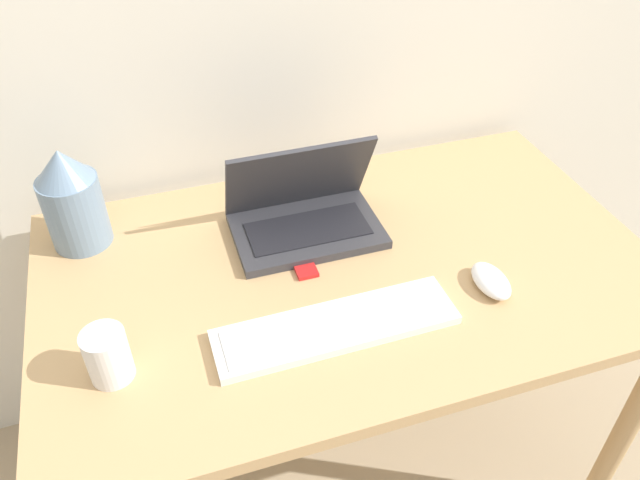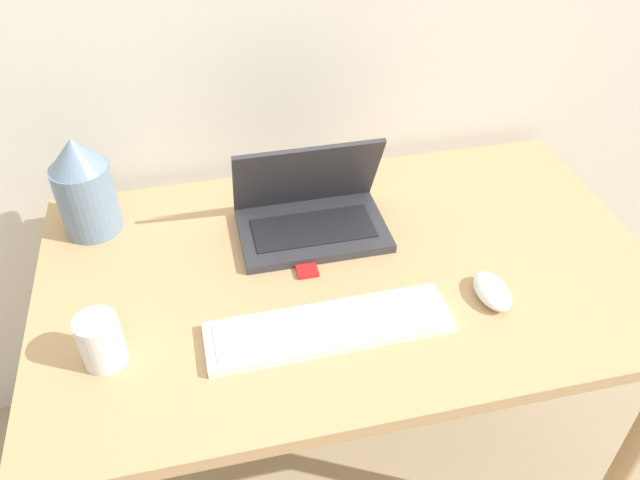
# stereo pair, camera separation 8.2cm
# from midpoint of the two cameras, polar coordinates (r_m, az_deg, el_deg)

# --- Properties ---
(desk) EXTENTS (1.29, 0.77, 0.77)m
(desk) POSITION_cam_midpoint_polar(r_m,az_deg,el_deg) (1.38, 0.79, -5.08)
(desk) COLOR tan
(desk) RESTS_ON ground_plane
(laptop) EXTENTS (0.32, 0.22, 0.21)m
(laptop) POSITION_cam_midpoint_polar(r_m,az_deg,el_deg) (1.38, -3.21, 2.59)
(laptop) COLOR #333338
(laptop) RESTS_ON desk
(keyboard) EXTENTS (0.46, 0.13, 0.02)m
(keyboard) POSITION_cam_midpoint_polar(r_m,az_deg,el_deg) (1.17, -0.54, -7.98)
(keyboard) COLOR white
(keyboard) RESTS_ON desk
(mouse) EXTENTS (0.06, 0.11, 0.03)m
(mouse) POSITION_cam_midpoint_polar(r_m,az_deg,el_deg) (1.29, 13.61, -3.69)
(mouse) COLOR white
(mouse) RESTS_ON desk
(vase) EXTENTS (0.13, 0.13, 0.23)m
(vase) POSITION_cam_midpoint_polar(r_m,az_deg,el_deg) (1.42, -23.32, 3.42)
(vase) COLOR slate
(vase) RESTS_ON desk
(mp3_player) EXTENTS (0.04, 0.05, 0.01)m
(mp3_player) POSITION_cam_midpoint_polar(r_m,az_deg,el_deg) (1.30, -3.13, -2.79)
(mp3_player) COLOR red
(mp3_player) RESTS_ON desk
(mug) EXTENTS (0.08, 0.08, 0.10)m
(mug) POSITION_cam_midpoint_polar(r_m,az_deg,el_deg) (1.15, -20.84, -9.90)
(mug) COLOR white
(mug) RESTS_ON desk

